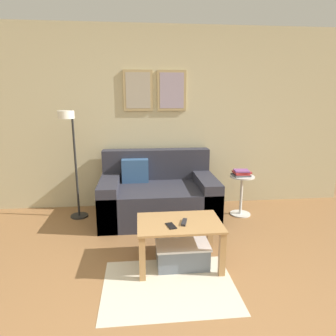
# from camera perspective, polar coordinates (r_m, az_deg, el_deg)

# --- Properties ---
(wall_back) EXTENTS (5.60, 0.09, 2.55)m
(wall_back) POSITION_cam_1_polar(r_m,az_deg,el_deg) (4.37, -1.28, 9.34)
(wall_back) COLOR #C6BC93
(wall_back) RESTS_ON ground_plane
(area_rug) EXTENTS (1.13, 0.87, 0.01)m
(area_rug) POSITION_cam_1_polar(r_m,az_deg,el_deg) (2.77, 0.20, -21.50)
(area_rug) COLOR beige
(area_rug) RESTS_ON ground_plane
(couch) EXTENTS (1.51, 0.99, 0.87)m
(couch) POSITION_cam_1_polar(r_m,az_deg,el_deg) (4.05, -1.97, -5.27)
(couch) COLOR #2D2D38
(couch) RESTS_ON ground_plane
(coffee_table) EXTENTS (0.79, 0.54, 0.44)m
(coffee_table) POSITION_cam_1_polar(r_m,az_deg,el_deg) (2.92, 2.16, -11.89)
(coffee_table) COLOR #AD7F4C
(coffee_table) RESTS_ON ground_plane
(storage_bin) EXTENTS (0.51, 0.40, 0.23)m
(storage_bin) POSITION_cam_1_polar(r_m,az_deg,el_deg) (3.02, 2.64, -15.74)
(storage_bin) COLOR slate
(storage_bin) RESTS_ON ground_plane
(floor_lamp) EXTENTS (0.23, 0.54, 1.44)m
(floor_lamp) POSITION_cam_1_polar(r_m,az_deg,el_deg) (3.86, -18.00, 3.83)
(floor_lamp) COLOR black
(floor_lamp) RESTS_ON ground_plane
(side_table) EXTENTS (0.33, 0.33, 0.55)m
(side_table) POSITION_cam_1_polar(r_m,az_deg,el_deg) (4.22, 13.81, -4.40)
(side_table) COLOR silver
(side_table) RESTS_ON ground_plane
(book_stack) EXTENTS (0.25, 0.20, 0.08)m
(book_stack) POSITION_cam_1_polar(r_m,az_deg,el_deg) (4.15, 13.82, -0.93)
(book_stack) COLOR #4C4C51
(book_stack) RESTS_ON side_table
(remote_control) EXTENTS (0.08, 0.16, 0.02)m
(remote_control) POSITION_cam_1_polar(r_m,az_deg,el_deg) (2.85, 3.08, -10.26)
(remote_control) COLOR #232328
(remote_control) RESTS_ON coffee_table
(cell_phone) EXTENTS (0.10, 0.15, 0.01)m
(cell_phone) POSITION_cam_1_polar(r_m,az_deg,el_deg) (2.78, 0.59, -10.96)
(cell_phone) COLOR black
(cell_phone) RESTS_ON coffee_table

